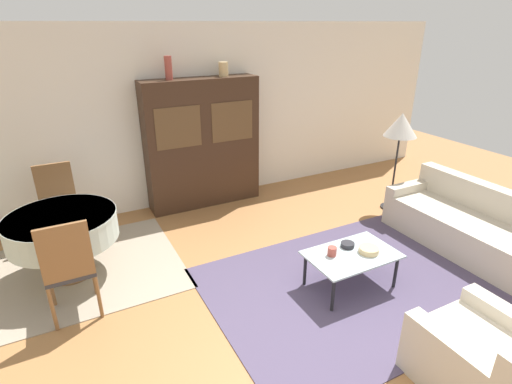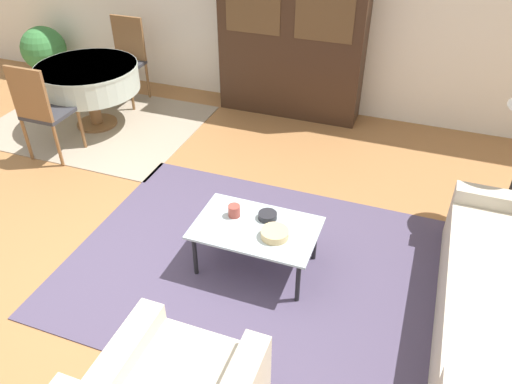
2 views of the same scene
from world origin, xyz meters
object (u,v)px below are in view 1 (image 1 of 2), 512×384
couch (470,227)px  coffee_table (352,257)px  armchair (491,362)px  dining_table (62,228)px  display_cabinet (203,144)px  vase_short (223,69)px  cup (332,251)px  bowl (369,250)px  dining_chair_far (58,201)px  vase_tall (168,68)px  dining_chair_near (68,265)px  floor_lamp (401,127)px  bowl_small (348,245)px

couch → coffee_table: 1.89m
armchair → dining_table: (-2.75, 3.22, 0.31)m
couch → coffee_table: (-1.89, 0.05, 0.08)m
armchair → display_cabinet: bearing=98.4°
armchair → display_cabinet: (-0.65, 4.39, 0.69)m
display_cabinet → couch: bearing=-49.3°
armchair → vase_short: 4.74m
coffee_table → armchair: bearing=-87.8°
coffee_table → cup: size_ratio=9.83×
coffee_table → bowl: 0.20m
dining_table → vase_short: 3.10m
vase_short → dining_table: bearing=-154.6°
display_cabinet → dining_chair_far: bearing=-170.1°
bowl → vase_tall: bearing=112.5°
dining_chair_near → vase_tall: vase_tall is taller
dining_table → dining_chair_far: bearing=90.0°
armchair → bowl: 1.51m
armchair → coffee_table: armchair is taller
armchair → coffee_table: (-0.06, 1.56, 0.08)m
armchair → floor_lamp: size_ratio=0.62×
coffee_table → dining_chair_far: (-2.69, 2.47, 0.23)m
armchair → vase_tall: size_ratio=2.92×
dining_table → dining_chair_far: (0.00, 0.81, -0.00)m
dining_chair_near → vase_short: bearing=38.8°
couch → dining_chair_far: dining_chair_far is taller
dining_chair_far → cup: (2.48, -2.39, -0.14)m
display_cabinet → bowl_small: display_cabinet is taller
display_cabinet → bowl: bearing=-75.2°
bowl_small → vase_short: 3.16m
dining_table → floor_lamp: bearing=-4.5°
display_cabinet → floor_lamp: (2.49, -1.54, 0.31)m
bowl_small → vase_short: (-0.26, 2.70, 1.61)m
coffee_table → dining_chair_far: bearing=137.5°
floor_lamp → cup: size_ratio=15.22×
couch → dining_chair_far: size_ratio=1.94×
floor_lamp → dining_table: bearing=175.5°
dining_table → floor_lamp: size_ratio=0.78×
dining_chair_far → bowl: 3.82m
bowl → vase_short: size_ratio=1.06×
cup → bowl: (0.39, -0.13, -0.02)m
couch → display_cabinet: 3.87m
vase_short → coffee_table: bearing=-85.7°
dining_table → couch: bearing=-20.4°
bowl → cup: bearing=160.7°
coffee_table → dining_table: bearing=148.4°
dining_table → dining_chair_near: bearing=-90.0°
bowl_small → vase_short: bearing=95.5°
bowl_small → vase_tall: 3.35m
bowl_small → dining_chair_far: bearing=139.6°
armchair → floor_lamp: bearing=57.3°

